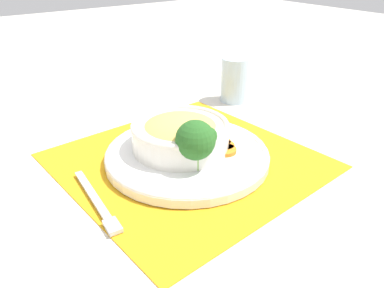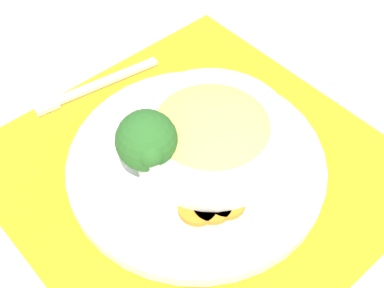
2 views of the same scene
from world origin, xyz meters
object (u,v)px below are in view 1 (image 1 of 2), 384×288
at_px(water_glass, 235,82).
at_px(fork, 99,206).
at_px(bowl, 180,133).
at_px(broccoli_floret, 196,141).

distance_m(water_glass, fork, 0.53).
height_order(bowl, broccoli_floret, broccoli_floret).
height_order(broccoli_floret, water_glass, water_glass).
distance_m(bowl, water_glass, 0.33).
height_order(water_glass, fork, water_glass).
bearing_deg(fork, bowl, -157.75).
xyz_separation_m(bowl, fork, (0.19, 0.06, -0.04)).
bearing_deg(broccoli_floret, water_glass, -142.15).
xyz_separation_m(water_glass, fork, (0.48, 0.22, -0.04)).
bearing_deg(fork, water_glass, -150.11).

